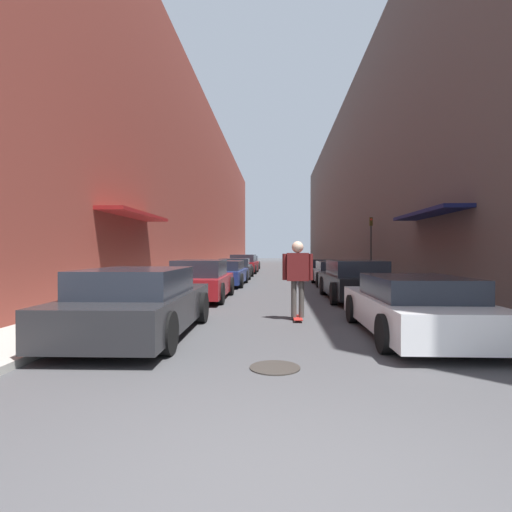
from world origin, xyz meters
TOP-DOWN VIEW (x-y plane):
  - ground at (0.00, 25.69)m, footprint 141.31×141.31m
  - curb_strip_left at (-4.54, 32.11)m, footprint 1.80×64.23m
  - curb_strip_right at (4.54, 32.11)m, footprint 1.80×64.23m
  - building_row_left at (-7.44, 32.11)m, footprint 4.90×64.23m
  - building_row_right at (7.44, 32.11)m, footprint 4.90×64.23m
  - parked_car_left_0 at (-2.70, 4.94)m, footprint 2.05×4.64m
  - parked_car_left_1 at (-2.63, 10.75)m, footprint 1.87×4.24m
  - parked_car_left_2 at (-2.57, 16.37)m, footprint 1.99×4.68m
  - parked_car_left_3 at (-2.62, 21.60)m, footprint 2.04×4.49m
  - parked_car_left_4 at (-2.59, 27.27)m, footprint 2.09×4.57m
  - parked_car_left_5 at (-2.59, 33.11)m, footprint 1.85×4.03m
  - parked_car_right_0 at (2.51, 5.18)m, footprint 1.96×4.45m
  - parked_car_right_1 at (2.52, 11.00)m, footprint 1.96×4.69m
  - parked_car_right_2 at (2.67, 16.72)m, footprint 1.96×4.18m
  - parked_car_right_3 at (2.66, 21.87)m, footprint 1.90×4.56m
  - skateboarder at (0.40, 6.83)m, footprint 0.71×0.78m
  - manhole_cover at (-0.10, 2.96)m, footprint 0.70×0.70m
  - traffic_light at (4.96, 19.21)m, footprint 0.16×0.22m

SIDE VIEW (x-z plane):
  - ground at x=0.00m, z-range 0.00..0.00m
  - manhole_cover at x=-0.10m, z-range 0.00..0.02m
  - curb_strip_left at x=-4.54m, z-range 0.00..0.12m
  - curb_strip_right at x=4.54m, z-range 0.00..0.12m
  - parked_car_right_3 at x=2.66m, z-range -0.01..1.14m
  - parked_car_right_0 at x=2.51m, z-range -0.01..1.14m
  - parked_car_right_2 at x=2.67m, z-range 0.00..1.15m
  - parked_car_left_2 at x=-2.57m, z-range -0.01..1.17m
  - parked_car_left_3 at x=-2.62m, z-range 0.00..1.19m
  - parked_car_left_5 at x=-2.59m, z-range -0.02..1.21m
  - parked_car_left_0 at x=-2.70m, z-range -0.01..1.28m
  - parked_car_left_1 at x=-2.63m, z-range -0.03..1.30m
  - parked_car_right_1 at x=2.52m, z-range -0.02..1.30m
  - parked_car_left_4 at x=-2.59m, z-range -0.03..1.37m
  - skateboarder at x=0.40m, z-range 0.22..2.07m
  - traffic_light at x=4.96m, z-range 0.52..3.85m
  - building_row_left at x=-7.44m, z-range 0.00..13.26m
  - building_row_right at x=7.44m, z-range 0.00..14.17m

